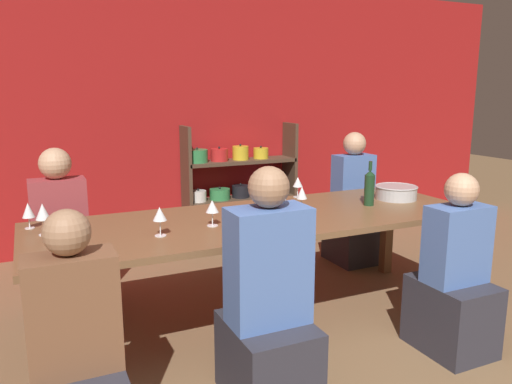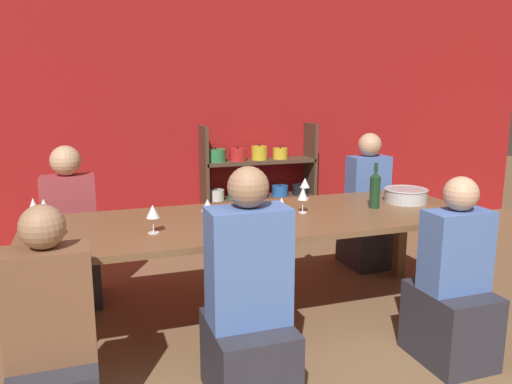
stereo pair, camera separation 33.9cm
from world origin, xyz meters
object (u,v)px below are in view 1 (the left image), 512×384
Objects in this scene: wine_glass_white_b at (160,215)px; wine_glass_white_c at (212,207)px; wine_glass_red_c at (285,204)px; wine_glass_empty_b at (56,224)px; shelf_unit at (238,195)px; cell_phone at (234,220)px; mixing_bowl at (396,192)px; person_near_c at (78,369)px; person_far_a at (62,251)px; wine_glass_empty_a at (28,211)px; dining_table at (262,227)px; person_near_b at (268,318)px; wine_glass_red_b at (298,183)px; person_far_b at (352,214)px; wine_glass_red_a at (302,193)px; person_near_a at (453,287)px; wine_bottle_green at (369,187)px; wine_glass_white_a at (43,213)px.

wine_glass_white_c is at bearing 12.81° from wine_glass_white_b.
wine_glass_empty_b is at bearing 175.96° from wine_glass_red_c.
cell_phone is at bearing -113.35° from shelf_unit.
wine_glass_red_c is 1.37m from wine_glass_empty_b.
person_near_c is at bearing -160.16° from mixing_bowl.
wine_glass_empty_b reaches higher than mixing_bowl.
wine_glass_empty_b is at bearing 86.04° from person_far_a.
wine_glass_empty_a is 0.98× the size of wine_glass_white_c.
person_far_a is (-1.22, 0.81, -0.24)m from dining_table.
wine_glass_red_b is at bearing 55.09° from person_near_b.
person_far_b is at bearing 27.43° from wine_glass_white_c.
dining_table is 17.49× the size of wine_glass_white_b.
wine_glass_red_b is 2.25m from person_near_c.
person_near_b is 0.93m from person_near_c.
cell_phone is at bearing -15.97° from wine_glass_empty_a.
cell_phone is (-0.73, -0.46, -0.11)m from wine_glass_red_b.
shelf_unit reaches higher than wine_glass_empty_a.
mixing_bowl reaches higher than cell_phone.
wine_glass_red_a is at bearing 38.23° from person_far_b.
person_near_a reaches higher than wine_glass_white_b.
person_far_a is at bearing 118.38° from person_near_b.
wine_glass_red_b is 0.14× the size of person_near_a.
wine_glass_empty_a is 1.26m from cell_phone.
wine_glass_red_c is 0.88m from person_near_b.
wine_glass_white_b is at bearing 50.63° from person_near_c.
wine_bottle_green is 0.29× the size of person_near_c.
shelf_unit is 7.25× the size of wine_glass_white_b.
wine_glass_white_b is 0.14× the size of person_far_b.
wine_glass_white_b is 1.08× the size of cell_phone.
wine_bottle_green is 2.21m from wine_glass_white_a.
wine_bottle_green is 2.30m from wine_glass_empty_a.
person_far_a is (-1.30, 0.97, -0.42)m from wine_glass_red_c.
wine_glass_white_c is (0.35, 0.08, -0.01)m from wine_glass_white_b.
person_far_b is at bearing 32.10° from person_near_c.
wine_bottle_green is 0.27× the size of person_far_b.
wine_glass_white_a is at bearing 136.11° from person_near_b.
wine_glass_red_a is (-0.33, -1.95, 0.41)m from shelf_unit.
person_far_b reaches higher than person_far_a.
person_near_a is at bearing 142.47° from person_far_a.
mixing_bowl reaches higher than dining_table.
wine_bottle_green reaches higher than wine_glass_empty_b.
person_near_b reaches higher than mixing_bowl.
wine_glass_white_b is at bearing -9.05° from wine_glass_empty_b.
wine_bottle_green reaches higher than cell_phone.
wine_glass_empty_b reaches higher than dining_table.
dining_table is 9.22× the size of mixing_bowl.
wine_glass_white_b is at bearing -154.27° from wine_glass_red_b.
person_near_b reaches higher than person_near_c.
wine_glass_red_b is at bearing 24.15° from person_far_b.
wine_glass_red_b is at bearing 9.18° from wine_glass_white_a.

